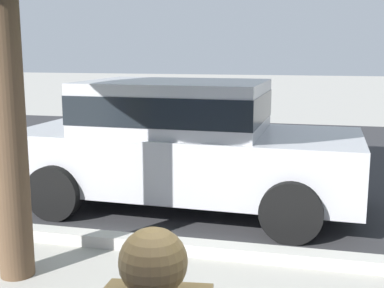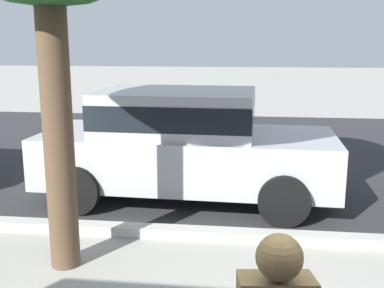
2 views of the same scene
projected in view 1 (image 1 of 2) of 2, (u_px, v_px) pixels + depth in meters
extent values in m
cube|color=#2D2D30|center=(286.00, 158.00, 9.06)|extent=(60.00, 9.00, 0.01)
cube|color=#B2AFA8|center=(258.00, 254.00, 4.65)|extent=(60.00, 0.20, 0.12)
sphere|color=olive|center=(153.00, 262.00, 1.57)|extent=(0.22, 0.22, 0.22)
cylinder|color=brown|center=(7.00, 105.00, 4.09)|extent=(0.29, 0.29, 2.95)
cube|color=#B7B7BC|center=(187.00, 159.00, 6.14)|extent=(4.15, 1.82, 0.70)
cube|color=#B7B7BC|center=(175.00, 106.00, 6.06)|extent=(2.18, 1.63, 0.60)
cube|color=black|center=(175.00, 106.00, 6.06)|extent=(2.19, 1.65, 0.33)
cylinder|color=black|center=(301.00, 173.00, 6.65)|extent=(0.65, 0.24, 0.64)
cylinder|color=black|center=(291.00, 212.00, 5.04)|extent=(0.65, 0.24, 0.64)
cylinder|color=black|center=(115.00, 161.00, 7.34)|extent=(0.65, 0.24, 0.64)
cylinder|color=black|center=(55.00, 192.00, 5.73)|extent=(0.65, 0.24, 0.64)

